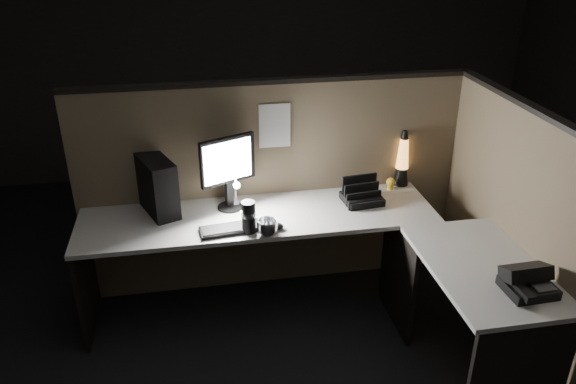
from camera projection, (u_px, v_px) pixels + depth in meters
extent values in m
plane|color=black|center=(298.00, 363.00, 3.44)|extent=(6.00, 6.00, 0.00)
plane|color=#282623|center=(240.00, 43.00, 5.49)|extent=(6.00, 0.00, 6.00)
cube|color=brown|center=(274.00, 188.00, 3.93)|extent=(2.66, 0.06, 1.50)
cube|color=brown|center=(511.00, 230.00, 3.41)|extent=(0.06, 1.66, 1.50)
cube|color=#B6B2AB|center=(259.00, 217.00, 3.63)|extent=(2.30, 0.60, 0.03)
cube|color=#B6B2AB|center=(483.00, 267.00, 3.11)|extent=(0.60, 1.00, 0.03)
cube|color=black|center=(86.00, 281.00, 3.61)|extent=(0.03, 0.55, 0.70)
cube|color=black|center=(518.00, 380.00, 2.84)|extent=(0.55, 0.03, 0.70)
cube|color=black|center=(398.00, 276.00, 3.66)|extent=(0.03, 0.55, 0.70)
cube|color=black|center=(158.00, 186.00, 3.58)|extent=(0.28, 0.39, 0.37)
cylinder|color=black|center=(230.00, 207.00, 3.71)|extent=(0.16, 0.16, 0.01)
cube|color=black|center=(229.00, 192.00, 3.68)|extent=(0.06, 0.05, 0.18)
cube|color=black|center=(228.00, 160.00, 3.57)|extent=(0.36, 0.18, 0.31)
cube|color=white|center=(228.00, 161.00, 3.56)|extent=(0.31, 0.14, 0.26)
cube|color=black|center=(234.00, 228.00, 3.44)|extent=(0.43, 0.19, 0.02)
ellipsoid|color=black|center=(276.00, 226.00, 3.45)|extent=(0.12, 0.10, 0.04)
cube|color=silver|center=(236.00, 203.00, 3.74)|extent=(0.04, 0.05, 0.03)
cylinder|color=silver|center=(235.00, 189.00, 3.70)|extent=(0.01, 0.01, 0.18)
cylinder|color=silver|center=(236.00, 180.00, 3.60)|extent=(0.01, 0.12, 0.01)
sphere|color=white|center=(237.00, 185.00, 3.54)|extent=(0.04, 0.04, 0.04)
cube|color=black|center=(362.00, 199.00, 3.78)|extent=(0.27, 0.24, 0.05)
cube|color=black|center=(364.00, 196.00, 3.73)|extent=(0.25, 0.04, 0.09)
cube|color=black|center=(359.00, 183.00, 3.81)|extent=(0.25, 0.04, 0.17)
cone|color=black|center=(401.00, 176.00, 4.01)|extent=(0.11, 0.11, 0.13)
cone|color=#E6933C|center=(403.00, 153.00, 3.93)|extent=(0.09, 0.09, 0.22)
sphere|color=#976B16|center=(402.00, 163.00, 3.97)|extent=(0.04, 0.04, 0.04)
sphere|color=#976B16|center=(403.00, 152.00, 3.93)|extent=(0.03, 0.03, 0.03)
cone|color=black|center=(405.00, 135.00, 3.87)|extent=(0.06, 0.06, 0.06)
cylinder|color=black|center=(249.00, 217.00, 3.39)|extent=(0.09, 0.09, 0.20)
imported|color=#B9B8BF|center=(267.00, 228.00, 3.37)|extent=(0.15, 0.15, 0.10)
sphere|color=yellow|center=(391.00, 182.00, 3.94)|extent=(0.06, 0.06, 0.06)
cube|color=white|center=(275.00, 126.00, 3.69)|extent=(0.21, 0.00, 0.30)
cube|color=black|center=(528.00, 287.00, 2.87)|extent=(0.25, 0.22, 0.05)
cube|color=black|center=(526.00, 273.00, 2.88)|extent=(0.25, 0.15, 0.11)
cube|color=black|center=(522.00, 290.00, 2.80)|extent=(0.06, 0.18, 0.04)
cube|color=#3F3F42|center=(542.00, 285.00, 2.84)|extent=(0.11, 0.11, 0.00)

